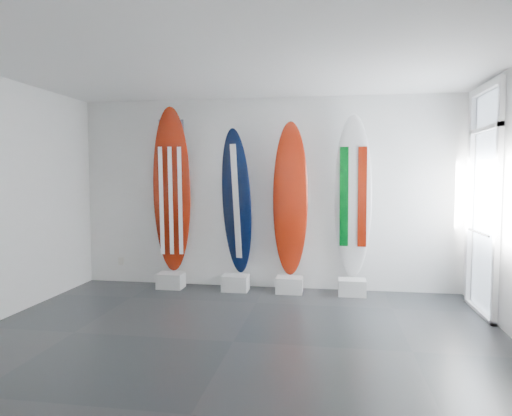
% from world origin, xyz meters
% --- Properties ---
extents(floor, '(6.00, 6.00, 0.00)m').
position_xyz_m(floor, '(0.00, 0.00, 0.00)').
color(floor, black).
rests_on(floor, ground).
extents(ceiling, '(6.00, 6.00, 0.00)m').
position_xyz_m(ceiling, '(0.00, 0.00, 3.00)').
color(ceiling, white).
rests_on(ceiling, wall_back).
extents(wall_back, '(6.00, 0.00, 6.00)m').
position_xyz_m(wall_back, '(0.00, 2.50, 1.50)').
color(wall_back, white).
rests_on(wall_back, ground).
extents(wall_front, '(6.00, 0.00, 6.00)m').
position_xyz_m(wall_front, '(0.00, -2.50, 1.50)').
color(wall_front, white).
rests_on(wall_front, ground).
extents(display_block_usa, '(0.40, 0.30, 0.24)m').
position_xyz_m(display_block_usa, '(-1.47, 2.18, 0.12)').
color(display_block_usa, silver).
rests_on(display_block_usa, floor).
extents(surfboard_usa, '(0.63, 0.36, 2.62)m').
position_xyz_m(surfboard_usa, '(-1.47, 2.28, 1.55)').
color(surfboard_usa, maroon).
rests_on(surfboard_usa, display_block_usa).
extents(display_block_navy, '(0.40, 0.30, 0.24)m').
position_xyz_m(display_block_navy, '(-0.42, 2.18, 0.12)').
color(display_block_navy, silver).
rests_on(display_block_navy, floor).
extents(surfboard_navy, '(0.59, 0.47, 2.27)m').
position_xyz_m(surfboard_navy, '(-0.42, 2.28, 1.37)').
color(surfboard_navy, black).
rests_on(surfboard_navy, display_block_navy).
extents(display_block_swiss, '(0.40, 0.30, 0.24)m').
position_xyz_m(display_block_swiss, '(0.42, 2.18, 0.12)').
color(display_block_swiss, silver).
rests_on(display_block_swiss, floor).
extents(surfboard_swiss, '(0.55, 0.25, 2.36)m').
position_xyz_m(surfboard_swiss, '(0.42, 2.28, 1.42)').
color(surfboard_swiss, maroon).
rests_on(surfboard_swiss, display_block_swiss).
extents(display_block_italy, '(0.40, 0.30, 0.24)m').
position_xyz_m(display_block_italy, '(1.35, 2.18, 0.12)').
color(display_block_italy, silver).
rests_on(display_block_italy, floor).
extents(surfboard_italy, '(0.58, 0.34, 2.45)m').
position_xyz_m(surfboard_italy, '(1.35, 2.28, 1.46)').
color(surfboard_italy, white).
rests_on(surfboard_italy, display_block_italy).
extents(wall_outlet, '(0.09, 0.02, 0.13)m').
position_xyz_m(wall_outlet, '(-2.45, 2.48, 0.35)').
color(wall_outlet, silver).
rests_on(wall_outlet, wall_back).
extents(glass_door, '(0.12, 1.16, 2.85)m').
position_xyz_m(glass_door, '(2.97, 1.55, 1.43)').
color(glass_door, white).
rests_on(glass_door, floor).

